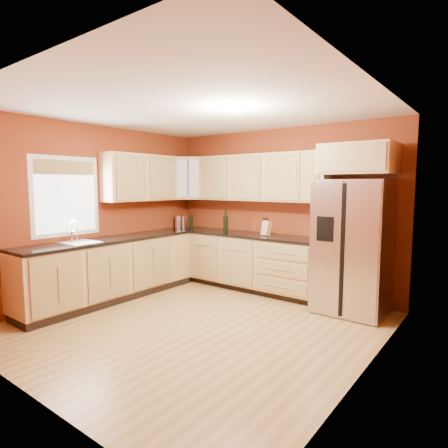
{
  "coord_description": "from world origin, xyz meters",
  "views": [
    {
      "loc": [
        2.96,
        -3.34,
        1.72
      ],
      "look_at": [
        -0.26,
        0.9,
        1.15
      ],
      "focal_mm": 30.0,
      "sensor_mm": 36.0,
      "label": 1
    }
  ],
  "objects_px": {
    "wine_bottle_a": "(191,220)",
    "soap_dispenser": "(317,233)",
    "canister_left": "(183,222)",
    "knife_block": "(266,228)",
    "refrigerator": "(353,247)"
  },
  "relations": [
    {
      "from": "refrigerator",
      "to": "canister_left",
      "type": "height_order",
      "value": "refrigerator"
    },
    {
      "from": "refrigerator",
      "to": "canister_left",
      "type": "bearing_deg",
      "value": 178.3
    },
    {
      "from": "wine_bottle_a",
      "to": "soap_dispenser",
      "type": "distance_m",
      "value": 2.42
    },
    {
      "from": "wine_bottle_a",
      "to": "knife_block",
      "type": "relative_size",
      "value": 1.28
    },
    {
      "from": "refrigerator",
      "to": "wine_bottle_a",
      "type": "bearing_deg",
      "value": 178.62
    },
    {
      "from": "refrigerator",
      "to": "canister_left",
      "type": "relative_size",
      "value": 8.39
    },
    {
      "from": "refrigerator",
      "to": "wine_bottle_a",
      "type": "xyz_separation_m",
      "value": [
        -2.97,
        0.07,
        0.17
      ]
    },
    {
      "from": "refrigerator",
      "to": "knife_block",
      "type": "xyz_separation_m",
      "value": [
        -1.38,
        0.07,
        0.14
      ]
    },
    {
      "from": "canister_left",
      "to": "knife_block",
      "type": "height_order",
      "value": "knife_block"
    },
    {
      "from": "knife_block",
      "to": "canister_left",
      "type": "bearing_deg",
      "value": -173.27
    },
    {
      "from": "canister_left",
      "to": "soap_dispenser",
      "type": "relative_size",
      "value": 1.12
    },
    {
      "from": "canister_left",
      "to": "knife_block",
      "type": "bearing_deg",
      "value": -0.88
    },
    {
      "from": "knife_block",
      "to": "wine_bottle_a",
      "type": "bearing_deg",
      "value": -172.56
    },
    {
      "from": "wine_bottle_a",
      "to": "canister_left",
      "type": "bearing_deg",
      "value": 174.08
    },
    {
      "from": "canister_left",
      "to": "knife_block",
      "type": "xyz_separation_m",
      "value": [
        1.82,
        -0.03,
        0.01
      ]
    }
  ]
}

